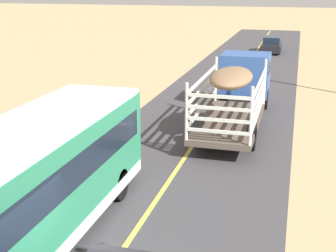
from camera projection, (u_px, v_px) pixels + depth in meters
livestock_truck at (240, 83)px, 23.05m from camera, size 2.53×9.70×3.02m
bus at (28, 186)px, 11.60m from camera, size 2.54×10.00×3.21m
car_far at (272, 45)px, 44.81m from camera, size 1.80×4.40×1.46m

